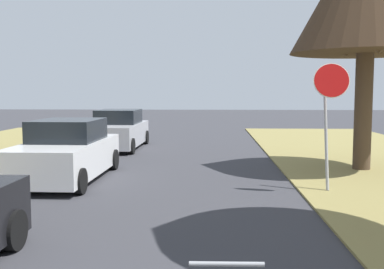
{
  "coord_description": "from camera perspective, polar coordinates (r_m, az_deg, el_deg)",
  "views": [
    {
      "loc": [
        1.6,
        1.94,
        2.32
      ],
      "look_at": [
        1.21,
        10.48,
        1.51
      ],
      "focal_mm": 42.72,
      "sensor_mm": 36.0,
      "label": 1
    }
  ],
  "objects": [
    {
      "name": "stop_sign_far",
      "position": [
        10.8,
        16.84,
        4.29
      ],
      "size": [
        0.82,
        0.73,
        2.91
      ],
      "color": "#9EA0A5",
      "rests_on": "grass_verge_right"
    },
    {
      "name": "parked_sedan_silver",
      "position": [
        18.81,
        -9.22,
        0.47
      ],
      "size": [
        1.99,
        4.43,
        1.57
      ],
      "color": "#BCBCC1",
      "rests_on": "ground"
    },
    {
      "name": "parked_sedan_white",
      "position": [
        12.43,
        -15.4,
        -2.15
      ],
      "size": [
        1.99,
        4.43,
        1.57
      ],
      "color": "white",
      "rests_on": "ground"
    }
  ]
}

